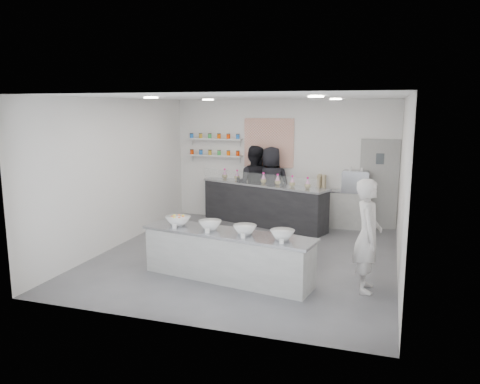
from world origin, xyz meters
name	(u,v)px	position (x,y,z in m)	size (l,w,h in m)	color
floor	(247,256)	(0.00, 0.00, 0.00)	(6.00, 6.00, 0.00)	#515156
ceiling	(247,97)	(0.00, 0.00, 3.00)	(6.00, 6.00, 0.00)	white
back_wall	(283,161)	(0.00, 3.00, 1.50)	(5.50, 5.50, 0.00)	white
left_wall	(118,173)	(-2.75, 0.00, 1.50)	(6.00, 6.00, 0.00)	white
right_wall	(403,187)	(2.75, 0.00, 1.50)	(6.00, 6.00, 0.00)	white
back_door	(379,184)	(2.30, 2.97, 1.05)	(0.88, 0.04, 2.10)	gray
pattern_panel	(269,143)	(-0.35, 2.98, 1.95)	(1.25, 0.03, 1.20)	#D05F40
jar_shelf_lower	(215,156)	(-1.75, 2.90, 1.60)	(1.45, 0.22, 0.04)	silver
jar_shelf_upper	(215,139)	(-1.75, 2.90, 2.02)	(1.45, 0.22, 0.04)	silver
preserve_jars	(214,145)	(-1.75, 2.88, 1.88)	(1.45, 0.10, 0.56)	#E63500
downlight_0	(151,98)	(-1.40, -1.00, 2.98)	(0.24, 0.24, 0.02)	white
downlight_1	(316,97)	(1.40, -1.00, 2.98)	(0.24, 0.24, 0.02)	white
downlight_2	(208,100)	(-1.40, 1.60, 2.98)	(0.24, 0.24, 0.02)	white
downlight_3	(336,99)	(1.40, 1.60, 2.98)	(0.24, 0.24, 0.02)	white
prep_counter	(227,256)	(0.05, -1.24, 0.40)	(2.96, 0.67, 0.81)	silver
back_bar	(263,204)	(-0.34, 2.45, 0.51)	(3.29, 0.60, 1.02)	black
sneeze_guard	(257,179)	(-0.43, 2.18, 1.16)	(3.25, 0.01, 0.28)	white
espresso_ledge	(344,209)	(1.55, 2.78, 0.44)	(1.20, 0.38, 0.89)	silver
espresso_machine	(356,182)	(1.79, 2.78, 1.12)	(0.61, 0.42, 0.47)	#93969E
cup_stacks	(321,182)	(1.00, 2.78, 1.06)	(0.26, 0.24, 0.35)	tan
prep_bowls	(227,227)	(0.05, -1.24, 0.89)	(2.33, 0.48, 0.15)	white
label_cards	(221,238)	(0.13, -1.74, 0.84)	(2.01, 0.04, 0.07)	white
cookie_bags	(264,178)	(-0.34, 2.45, 1.15)	(2.54, 0.14, 0.26)	#E885CD
woman_prep	(368,236)	(2.26, -1.03, 0.88)	(0.64, 0.42, 1.76)	silver
staff_left	(254,184)	(-0.65, 2.70, 0.95)	(0.92, 0.72, 1.90)	black
staff_right	(271,185)	(-0.21, 2.70, 0.95)	(0.92, 0.60, 1.89)	black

